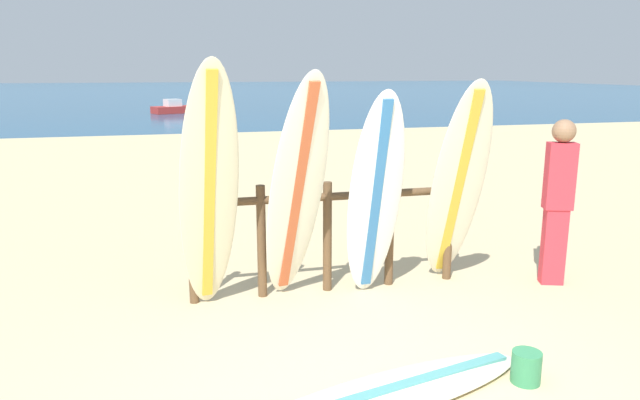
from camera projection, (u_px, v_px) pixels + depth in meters
ocean_water at (179, 91)px, 58.43m from camera, size 120.00×80.00×0.01m
surfboard_rack at (327, 226)px, 5.90m from camera, size 2.79×0.09×1.14m
surfboard_leaning_far_left at (209, 192)px, 5.17m from camera, size 0.63×0.83×2.34m
surfboard_leaning_left at (296, 193)px, 5.37m from camera, size 0.69×1.01×2.25m
surfboard_leaning_center_left at (375, 197)px, 5.60m from camera, size 0.58×0.59×2.07m
surfboard_leaning_center at (457, 187)px, 5.85m from camera, size 0.65×1.02×2.16m
surfboard_lying_on_sand at (389, 393)px, 4.06m from camera, size 2.36×1.06×0.08m
beachgoer_standing at (558, 195)px, 6.03m from camera, size 0.32×0.26×1.74m
small_boat_offshore at (173, 108)px, 29.76m from camera, size 2.24×1.72×0.71m
sand_bucket at (526, 367)px, 4.24m from camera, size 0.21×0.21×0.24m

